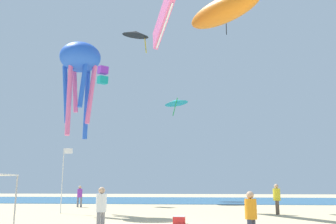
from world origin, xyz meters
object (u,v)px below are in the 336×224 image
kite_delta_teal (176,102)px  kite_octopus_blue (80,62)px  kite_delta_black (136,33)px  person_near_tent (277,197)px  person_rightmost (80,195)px  kite_diamond_red (226,15)px  banner_flag (64,174)px  kite_parafoil_pink (164,16)px  person_leftmost (101,206)px  kite_box_purple (103,75)px  cooler_box (179,220)px  kite_inflatable_orange (224,10)px  person_central (251,212)px

kite_delta_teal → kite_octopus_blue: bearing=167.5°
kite_delta_black → person_near_tent: bearing=85.1°
person_rightmost → kite_diamond_red: kite_diamond_red is taller
person_near_tent → banner_flag: bearing=112.6°
person_near_tent → kite_parafoil_pink: (-7.26, 3.18, 13.70)m
person_leftmost → kite_octopus_blue: size_ratio=0.26×
kite_delta_teal → kite_octopus_blue: kite_delta_teal is taller
kite_delta_black → kite_box_purple: bearing=34.9°
person_rightmost → kite_delta_teal: (6.82, 13.60, 10.68)m
kite_delta_teal → kite_parafoil_pink: size_ratio=0.50×
person_leftmost → kite_delta_teal: 30.84m
person_leftmost → cooler_box: bearing=-21.8°
person_near_tent → kite_octopus_blue: kite_octopus_blue is taller
person_leftmost → person_rightmost: size_ratio=1.00×
banner_flag → kite_diamond_red: (12.09, 19.59, 20.11)m
cooler_box → kite_parafoil_pink: 17.16m
kite_inflatable_orange → kite_parafoil_pink: (-4.71, -0.76, -0.69)m
cooler_box → person_near_tent: bearing=45.8°
person_rightmost → cooler_box: bearing=-43.1°
kite_box_purple → kite_delta_black: size_ratio=0.41×
kite_diamond_red → kite_octopus_blue: size_ratio=0.43×
banner_flag → kite_octopus_blue: size_ratio=0.63×
cooler_box → kite_parafoil_pink: size_ratio=0.10×
kite_parafoil_pink → kite_octopus_blue: (-5.38, -3.40, -4.78)m
person_leftmost → kite_parafoil_pink: (0.97, 12.51, 13.77)m
person_near_tent → cooler_box: bearing=157.2°
kite_inflatable_orange → kite_diamond_red: size_ratio=2.33×
person_rightmost → kite_diamond_red: size_ratio=0.60×
person_central → kite_delta_teal: bearing=41.0°
kite_inflatable_orange → person_leftmost: bearing=110.3°
cooler_box → kite_parafoil_pink: bearing=100.9°
cooler_box → kite_diamond_red: bearing=80.3°
kite_inflatable_orange → kite_box_purple: kite_inflatable_orange is taller
kite_diamond_red → kite_box_purple: size_ratio=1.50×
person_near_tent → kite_delta_black: size_ratio=0.39×
person_near_tent → kite_delta_black: 28.84m
person_leftmost → kite_parafoil_pink: kite_parafoil_pink is taller
person_leftmost → kite_delta_black: size_ratio=0.36×
person_near_tent → kite_parafoil_pink: kite_parafoil_pink is taller
kite_delta_teal → kite_box_purple: bearing=143.9°
person_near_tent → person_rightmost: bearing=88.8°
person_central → kite_octopus_blue: kite_octopus_blue is taller
person_leftmost → kite_delta_black: 33.46m
person_rightmost → kite_box_purple: (0.07, 4.97, 11.58)m
kite_parafoil_pink → kite_octopus_blue: size_ratio=0.91×
kite_diamond_red → kite_parafoil_pink: 18.90m
person_near_tent → kite_diamond_red: kite_diamond_red is taller
kite_octopus_blue → person_leftmost: bearing=-11.2°
person_rightmost → kite_octopus_blue: kite_octopus_blue is taller
kite_inflatable_orange → kite_parafoil_pink: bearing=52.6°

